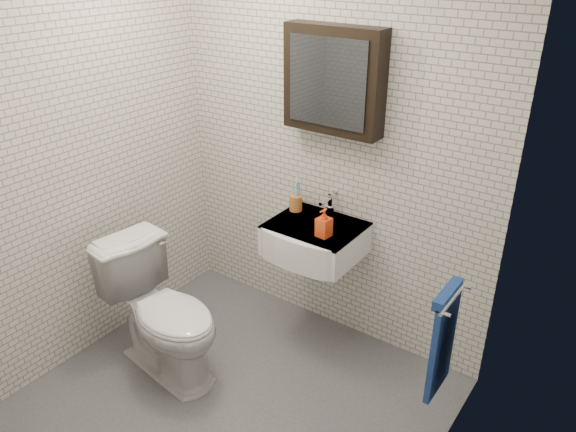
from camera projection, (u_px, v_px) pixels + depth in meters
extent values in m
cube|color=#4D5055|center=(233.00, 401.00, 3.25)|extent=(2.20, 2.00, 0.01)
cube|color=silver|center=(330.00, 151.00, 3.43)|extent=(2.20, 0.02, 2.50)
cube|color=silver|center=(33.00, 308.00, 1.97)|extent=(2.20, 0.02, 2.50)
cube|color=silver|center=(80.00, 161.00, 3.27)|extent=(0.02, 2.00, 2.50)
cube|color=silver|center=(440.00, 280.00, 2.13)|extent=(0.02, 2.00, 2.50)
cube|color=white|center=(315.00, 239.00, 3.46)|extent=(0.55, 0.45, 0.20)
cylinder|color=silver|center=(318.00, 225.00, 3.44)|extent=(0.31, 0.31, 0.02)
cylinder|color=silver|center=(318.00, 224.00, 3.44)|extent=(0.04, 0.04, 0.01)
cube|color=white|center=(316.00, 225.00, 3.42)|extent=(0.55, 0.45, 0.01)
cylinder|color=silver|center=(330.00, 210.00, 3.53)|extent=(0.06, 0.06, 0.06)
cylinder|color=silver|center=(330.00, 202.00, 3.50)|extent=(0.03, 0.03, 0.08)
cylinder|color=silver|center=(326.00, 201.00, 3.44)|extent=(0.02, 0.12, 0.02)
cube|color=silver|center=(333.00, 192.00, 3.50)|extent=(0.02, 0.09, 0.01)
cube|color=black|center=(334.00, 80.00, 3.16)|extent=(0.60, 0.14, 0.60)
cube|color=#3F444C|center=(327.00, 83.00, 3.10)|extent=(0.49, 0.01, 0.49)
cylinder|color=silver|center=(453.00, 299.00, 2.54)|extent=(0.02, 0.30, 0.02)
cylinder|color=silver|center=(467.00, 287.00, 2.62)|extent=(0.04, 0.02, 0.02)
cylinder|color=silver|center=(446.00, 314.00, 2.44)|extent=(0.04, 0.02, 0.02)
cube|color=#205695|center=(442.00, 345.00, 2.67)|extent=(0.03, 0.26, 0.54)
cube|color=#205695|center=(448.00, 294.00, 2.55)|extent=(0.05, 0.26, 0.05)
cylinder|color=#BB6C2E|center=(296.00, 203.00, 3.58)|extent=(0.11, 0.11, 0.10)
cylinder|color=white|center=(293.00, 193.00, 3.55)|extent=(0.02, 0.03, 0.19)
cylinder|color=#4392D8|center=(297.00, 196.00, 3.54)|extent=(0.02, 0.02, 0.17)
cylinder|color=white|center=(296.00, 192.00, 3.56)|extent=(0.02, 0.04, 0.20)
cylinder|color=#4392D8|center=(299.00, 194.00, 3.55)|extent=(0.03, 0.04, 0.18)
imported|color=orange|center=(324.00, 223.00, 3.25)|extent=(0.09, 0.09, 0.17)
imported|color=white|center=(164.00, 313.00, 3.34)|extent=(0.86, 0.56, 0.82)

